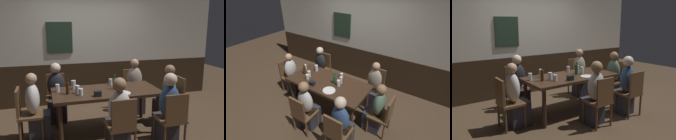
{
  "view_description": "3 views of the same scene",
  "coord_description": "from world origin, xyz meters",
  "views": [
    {
      "loc": [
        -1.01,
        -3.81,
        1.92
      ],
      "look_at": [
        0.12,
        0.05,
        1.08
      ],
      "focal_mm": 38.0,
      "sensor_mm": 36.0,
      "label": 1
    },
    {
      "loc": [
        1.92,
        -2.47,
        2.85
      ],
      "look_at": [
        0.18,
        0.14,
        1.03
      ],
      "focal_mm": 26.94,
      "sensor_mm": 36.0,
      "label": 2
    },
    {
      "loc": [
        -2.65,
        -3.52,
        1.79
      ],
      "look_at": [
        -0.17,
        -0.02,
        0.88
      ],
      "focal_mm": 36.82,
      "sensor_mm": 36.0,
      "label": 3
    }
  ],
  "objects": [
    {
      "name": "condiment_caddy",
      "position": [
        -0.22,
        -0.28,
        0.79
      ],
      "size": [
        0.11,
        0.09,
        0.09
      ],
      "primitive_type": "cube",
      "color": "black",
      "rests_on": "dining_table"
    },
    {
      "name": "beer_glass_tall",
      "position": [
        0.16,
        0.31,
        0.79
      ],
      "size": [
        0.07,
        0.07,
        0.12
      ],
      "color": "silver",
      "rests_on": "dining_table"
    },
    {
      "name": "person_mid_near",
      "position": [
        0.0,
        -0.69,
        0.48
      ],
      "size": [
        0.34,
        0.37,
        1.14
      ],
      "color": "#2D2D38",
      "rests_on": "ground_plane"
    },
    {
      "name": "pint_glass_pale",
      "position": [
        0.28,
        -0.0,
        0.8
      ],
      "size": [
        0.07,
        0.07,
        0.15
      ],
      "color": "silver",
      "rests_on": "dining_table"
    },
    {
      "name": "beer_bottle_brown",
      "position": [
        -0.66,
        -0.03,
        0.85
      ],
      "size": [
        0.06,
        0.06,
        0.27
      ],
      "color": "#42230F",
      "rests_on": "dining_table"
    },
    {
      "name": "chair_left_far",
      "position": [
        -0.81,
        0.85,
        0.5
      ],
      "size": [
        0.4,
        0.4,
        0.88
      ],
      "color": "brown",
      "rests_on": "ground_plane"
    },
    {
      "name": "person_head_west",
      "position": [
        -1.17,
        0.0,
        0.47
      ],
      "size": [
        0.37,
        0.34,
        1.12
      ],
      "color": "#2D2D38",
      "rests_on": "ground_plane"
    },
    {
      "name": "person_head_east",
      "position": [
        1.17,
        0.0,
        0.47
      ],
      "size": [
        0.37,
        0.34,
        1.13
      ],
      "color": "#2D2D38",
      "rests_on": "ground_plane"
    },
    {
      "name": "pint_glass_stout",
      "position": [
        -0.53,
        0.24,
        0.81
      ],
      "size": [
        0.08,
        0.08,
        0.15
      ],
      "color": "silver",
      "rests_on": "dining_table"
    },
    {
      "name": "pint_glass_amber",
      "position": [
        -0.47,
        -0.16,
        0.79
      ],
      "size": [
        0.08,
        0.08,
        0.11
      ],
      "color": "silver",
      "rests_on": "dining_table"
    },
    {
      "name": "chair_right_near",
      "position": [
        0.81,
        -0.85,
        0.5
      ],
      "size": [
        0.4,
        0.4,
        0.88
      ],
      "color": "brown",
      "rests_on": "ground_plane"
    },
    {
      "name": "person_right_far",
      "position": [
        0.81,
        0.69,
        0.48
      ],
      "size": [
        0.34,
        0.37,
        1.14
      ],
      "color": "#2D2D38",
      "rests_on": "ground_plane"
    },
    {
      "name": "ground_plane",
      "position": [
        0.0,
        0.0,
        0.0
      ],
      "size": [
        12.0,
        12.0,
        0.0
      ],
      "primitive_type": "plane",
      "color": "#4C3826"
    },
    {
      "name": "chair_head_east",
      "position": [
        1.33,
        0.0,
        0.5
      ],
      "size": [
        0.4,
        0.4,
        0.88
      ],
      "color": "brown",
      "rests_on": "ground_plane"
    },
    {
      "name": "tumbler_water",
      "position": [
        0.27,
        0.12,
        0.81
      ],
      "size": [
        0.06,
        0.06,
        0.16
      ],
      "color": "silver",
      "rests_on": "dining_table"
    },
    {
      "name": "person_left_far",
      "position": [
        -0.81,
        0.69,
        0.48
      ],
      "size": [
        0.34,
        0.37,
        1.14
      ],
      "color": "#2D2D38",
      "rests_on": "ground_plane"
    },
    {
      "name": "beer_bottle_green",
      "position": [
        0.16,
        0.03,
        0.84
      ],
      "size": [
        0.06,
        0.06,
        0.26
      ],
      "color": "#194723",
      "rests_on": "dining_table"
    },
    {
      "name": "chair_mid_near",
      "position": [
        0.0,
        -0.85,
        0.5
      ],
      "size": [
        0.4,
        0.4,
        0.88
      ],
      "color": "brown",
      "rests_on": "ground_plane"
    },
    {
      "name": "beer_glass_half",
      "position": [
        -0.81,
        0.14,
        0.8
      ],
      "size": [
        0.07,
        0.07,
        0.13
      ],
      "color": "silver",
      "rests_on": "dining_table"
    },
    {
      "name": "highball_clear",
      "position": [
        -0.51,
        -0.05,
        0.8
      ],
      "size": [
        0.07,
        0.07,
        0.14
      ],
      "color": "silver",
      "rests_on": "dining_table"
    },
    {
      "name": "wall_back",
      "position": [
        -0.0,
        1.65,
        1.3
      ],
      "size": [
        6.4,
        0.13,
        2.6
      ],
      "color": "#332316",
      "rests_on": "ground_plane"
    },
    {
      "name": "dining_table",
      "position": [
        0.0,
        0.0,
        0.66
      ],
      "size": [
        1.84,
        0.87,
        0.74
      ],
      "color": "#382316",
      "rests_on": "ground_plane"
    },
    {
      "name": "chair_right_far",
      "position": [
        0.81,
        0.85,
        0.5
      ],
      "size": [
        0.4,
        0.4,
        0.88
      ],
      "color": "brown",
      "rests_on": "ground_plane"
    },
    {
      "name": "plate_white_large",
      "position": [
        0.21,
        -0.25,
        0.75
      ],
      "size": [
        0.27,
        0.27,
        0.01
      ],
      "primitive_type": "cylinder",
      "color": "white",
      "rests_on": "dining_table"
    },
    {
      "name": "person_right_near",
      "position": [
        0.81,
        -0.69,
        0.49
      ],
      "size": [
        0.34,
        0.37,
        1.15
      ],
      "color": "#2D2D38",
      "rests_on": "ground_plane"
    },
    {
      "name": "chair_head_west",
      "position": [
        -1.33,
        0.0,
        0.5
      ],
      "size": [
        0.4,
        0.4,
        0.88
      ],
      "color": "brown",
      "rests_on": "ground_plane"
    }
  ]
}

